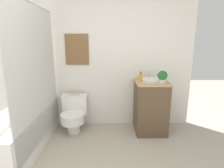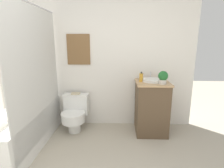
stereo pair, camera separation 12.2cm
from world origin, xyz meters
TOP-DOWN VIEW (x-y plane):
  - wall_back at (-0.00, 2.07)m, footprint 3.51×0.07m
  - shower_area at (-0.94, 1.26)m, footprint 0.60×1.56m
  - toilet at (-0.32, 1.78)m, footprint 0.44×0.54m
  - vanity at (0.99, 1.75)m, footprint 0.53×0.55m
  - sink at (0.99, 1.77)m, footprint 0.34×0.37m
  - soap_bottle at (0.80, 1.76)m, footprint 0.06×0.06m
  - potted_plant at (1.11, 1.59)m, footprint 0.15×0.15m
  - book_on_tank at (-0.32, 1.90)m, footprint 0.15×0.10m

SIDE VIEW (x-z plane):
  - shower_area at x=-0.94m, z-range -0.67..1.31m
  - toilet at x=-0.32m, z-range 0.02..0.63m
  - vanity at x=0.99m, z-range 0.00..0.88m
  - book_on_tank at x=-0.32m, z-range 0.61..0.64m
  - sink at x=0.99m, z-range 0.83..0.96m
  - soap_bottle at x=0.80m, z-range 0.87..1.03m
  - potted_plant at x=1.11m, z-range 0.89..1.09m
  - wall_back at x=0.00m, z-range 0.00..2.50m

